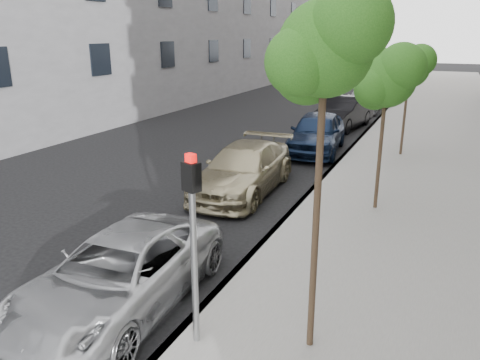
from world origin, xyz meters
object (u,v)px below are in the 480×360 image
Objects in this scene: tree_near at (327,50)px; suv at (244,169)px; tree_far at (410,68)px; sedan_blue at (317,132)px; sedan_rear at (365,99)px; sedan_black at (343,113)px; tree_mid at (388,78)px; signal_pole at (193,229)px; minivan at (120,273)px.

tree_near reaches higher than suv.
tree_far is (0.00, 13.00, -1.06)m from tree_near.
tree_near is at bearing -80.72° from sedan_blue.
tree_far is at bearing -76.15° from sedan_rear.
tree_mid is at bearing -65.07° from sedan_black.
sedan_rear is (-1.74, 24.90, -1.31)m from signal_pole.
minivan is (-3.48, -0.16, -3.88)m from tree_near.
signal_pole is (-1.68, -7.13, -1.62)m from tree_mid.
signal_pole reaches higher than sedan_blue.
tree_near is 18.67m from sedan_black.
sedan_blue is (-1.65, 13.12, -1.21)m from signal_pole.
sedan_black is (0.61, 11.36, 0.07)m from suv.
signal_pole is at bearing -17.02° from minivan.
tree_near is 3.09m from signal_pole.
suv is 1.03× the size of sedan_black.
minivan is (-3.48, -13.16, -2.82)m from tree_far.
tree_near is 1.23× the size of tree_far.
tree_mid is at bearing -3.50° from suv.
tree_far is at bearing 55.68° from suv.
sedan_blue is (0.71, 5.89, 0.09)m from suv.
sedan_rear is at bearing 98.21° from sedan_black.
tree_near is 5.22m from minivan.
tree_mid reaches higher than minivan.
suv is at bearing -122.29° from tree_far.
suv is at bearing 121.47° from tree_near.
sedan_rear is (-3.42, 11.27, -2.76)m from tree_far.
suv is (-4.04, 6.60, -3.81)m from tree_near.
minivan is 0.96× the size of sedan_rear.
tree_near reaches higher than sedan_rear.
signal_pole is 18.72m from sedan_black.
minivan is at bearing -81.90° from sedan_black.
tree_mid is 7.41m from sedan_blue.
signal_pole is at bearing -89.03° from sedan_rear.
tree_mid is 18.33m from sedan_rear.
tree_mid is 1.04× the size of tree_far.
tree_far reaches higher than sedan_black.
tree_near is at bearing -60.56° from suv.
tree_mid reaches higher than suv.
minivan is at bearing -117.63° from tree_mid.
sedan_black is (-3.43, 4.96, -2.67)m from tree_far.
signal_pole is at bearing -76.34° from sedan_black.
sedan_blue is (0.16, 12.65, 0.16)m from minivan.
signal_pole is at bearing -103.24° from tree_mid.
sedan_black is at bearing 85.42° from sedan_blue.
signal_pole is 0.63× the size of minivan.
sedan_blue is 5.48m from sedan_black.
suv is at bearing -102.56° from sedan_blue.
suv is (-4.04, 0.10, -2.92)m from tree_mid.
minivan is at bearing -96.34° from sedan_blue.
minivan is 0.98× the size of sedan_black.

